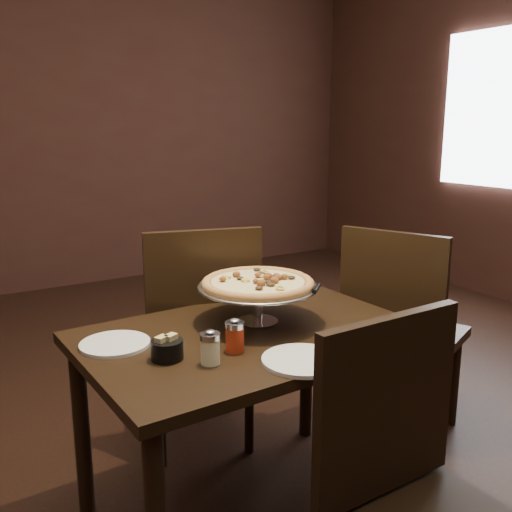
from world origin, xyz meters
TOP-DOWN VIEW (x-y plane):
  - room at (0.06, 0.03)m, footprint 6.04×7.04m
  - dining_table at (-0.08, 0.08)m, footprint 1.14×0.78m
  - pizza_stand at (-0.01, 0.15)m, footprint 0.42×0.42m
  - parmesan_shaker at (-0.31, -0.07)m, footprint 0.06×0.06m
  - pepper_flake_shaker at (-0.21, -0.03)m, footprint 0.06×0.06m
  - packet_caddy at (-0.41, 0.02)m, footprint 0.10×0.10m
  - napkin_stack at (0.26, -0.17)m, footprint 0.17×0.17m
  - plate_left at (-0.51, 0.21)m, footprint 0.22×0.22m
  - plate_near at (-0.08, -0.21)m, footprint 0.24×0.24m
  - serving_spatula at (0.14, 0.01)m, footprint 0.14×0.14m
  - chair_far at (-0.03, 0.58)m, footprint 0.57×0.57m
  - chair_near at (-0.08, -0.68)m, footprint 0.45×0.45m
  - chair_side at (0.74, 0.19)m, footprint 0.59×0.59m

SIDE VIEW (x-z plane):
  - chair_near at x=-0.08m, z-range 0.04..0.99m
  - chair_side at x=0.74m, z-range 0.04..1.01m
  - chair_far at x=-0.03m, z-range 0.05..1.04m
  - dining_table at x=-0.08m, z-range 0.26..0.96m
  - plate_left at x=-0.51m, z-range 0.70..0.71m
  - plate_near at x=-0.08m, z-range 0.70..0.71m
  - napkin_stack at x=0.26m, z-range 0.70..0.71m
  - packet_caddy at x=-0.41m, z-range 0.69..0.77m
  - parmesan_shaker at x=-0.31m, z-range 0.70..0.80m
  - pepper_flake_shaker at x=-0.21m, z-range 0.70..0.80m
  - serving_spatula at x=0.14m, z-range 0.83..0.85m
  - pizza_stand at x=-0.01m, z-range 0.75..0.93m
  - room at x=0.06m, z-range -0.02..2.82m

